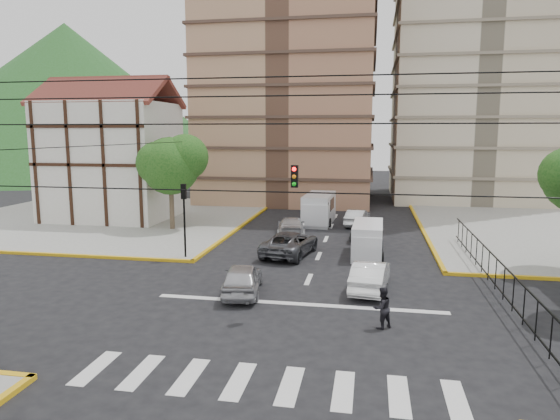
% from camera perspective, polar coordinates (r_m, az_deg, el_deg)
% --- Properties ---
extents(ground, '(160.00, 160.00, 0.00)m').
position_cam_1_polar(ground, '(21.47, 1.62, -11.74)').
color(ground, black).
rests_on(ground, ground).
extents(sidewalk_nw, '(26.00, 26.00, 0.15)m').
position_cam_1_polar(sidewalk_nw, '(46.63, -19.41, -0.84)').
color(sidewalk_nw, gray).
rests_on(sidewalk_nw, ground).
extents(crosswalk_stripes, '(12.00, 2.40, 0.01)m').
position_cam_1_polar(crosswalk_stripes, '(16.08, -1.82, -19.17)').
color(crosswalk_stripes, silver).
rests_on(crosswalk_stripes, ground).
extents(stop_line, '(13.00, 0.40, 0.01)m').
position_cam_1_polar(stop_line, '(22.58, 2.09, -10.67)').
color(stop_line, silver).
rests_on(stop_line, ground).
extents(tudor_building, '(10.80, 8.05, 12.23)m').
position_cam_1_polar(tudor_building, '(45.59, -18.65, 5.54)').
color(tudor_building, silver).
rests_on(tudor_building, ground).
extents(distant_hill, '(70.00, 70.00, 28.00)m').
position_cam_1_polar(distant_hill, '(107.15, -22.98, 11.68)').
color(distant_hill, '#22531B').
rests_on(distant_hill, ground).
extents(park_fence, '(0.10, 22.50, 1.66)m').
position_cam_1_polar(park_fence, '(26.20, 23.31, -8.63)').
color(park_fence, black).
rests_on(park_fence, ground).
extents(tree_tudor, '(5.39, 4.40, 7.43)m').
position_cam_1_polar(tree_tudor, '(38.92, -12.28, 5.25)').
color(tree_tudor, '#473828').
rests_on(tree_tudor, ground).
extents(traffic_light_nw, '(0.28, 0.22, 4.40)m').
position_cam_1_polar(traffic_light_nw, '(30.03, -10.91, 0.22)').
color(traffic_light_nw, black).
rests_on(traffic_light_nw, ground).
extents(traffic_light_hanging, '(18.00, 9.12, 0.92)m').
position_cam_1_polar(traffic_light_hanging, '(18.16, 0.72, 3.63)').
color(traffic_light_hanging, black).
rests_on(traffic_light_hanging, ground).
extents(van_right_lane, '(1.93, 4.54, 2.03)m').
position_cam_1_polar(van_right_lane, '(31.03, 9.98, -3.47)').
color(van_right_lane, silver).
rests_on(van_right_lane, ground).
extents(van_left_lane, '(2.39, 5.56, 2.46)m').
position_cam_1_polar(van_left_lane, '(41.43, 4.45, 0.05)').
color(van_left_lane, silver).
rests_on(van_left_lane, ground).
extents(car_silver_front_left, '(2.35, 4.50, 1.46)m').
position_cam_1_polar(car_silver_front_left, '(23.80, -4.32, -7.81)').
color(car_silver_front_left, '#B3B3B8').
rests_on(car_silver_front_left, ground).
extents(car_white_front_right, '(2.03, 4.57, 1.46)m').
position_cam_1_polar(car_white_front_right, '(24.63, 10.27, -7.36)').
color(car_white_front_right, white).
rests_on(car_white_front_right, ground).
extents(car_grey_mid_left, '(3.34, 5.70, 1.49)m').
position_cam_1_polar(car_grey_mid_left, '(30.96, 1.15, -3.82)').
color(car_grey_mid_left, '#505157').
rests_on(car_grey_mid_left, ground).
extents(car_silver_rear_left, '(2.70, 5.10, 1.41)m').
position_cam_1_polar(car_silver_rear_left, '(36.52, 1.29, -1.92)').
color(car_silver_rear_left, '#BCBDC2').
rests_on(car_silver_rear_left, ground).
extents(car_darkgrey_mid_right, '(1.76, 4.07, 1.37)m').
position_cam_1_polar(car_darkgrey_mid_right, '(36.04, 9.40, -2.22)').
color(car_darkgrey_mid_right, '#232325').
rests_on(car_darkgrey_mid_right, ground).
extents(car_white_rear_right, '(2.04, 4.26, 1.35)m').
position_cam_1_polar(car_white_rear_right, '(41.01, 8.81, -0.87)').
color(car_white_rear_right, silver).
rests_on(car_white_rear_right, ground).
extents(pedestrian_crosswalk, '(1.01, 0.98, 1.65)m').
position_cam_1_polar(pedestrian_crosswalk, '(20.10, 11.58, -10.89)').
color(pedestrian_crosswalk, black).
rests_on(pedestrian_crosswalk, ground).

